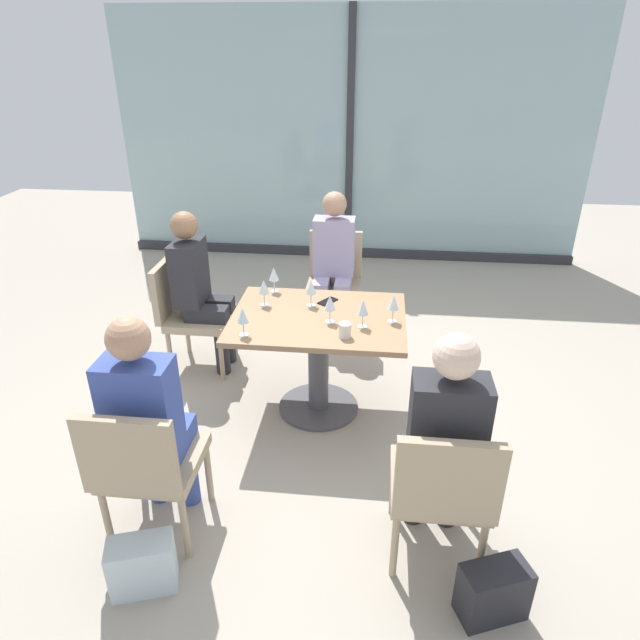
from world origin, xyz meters
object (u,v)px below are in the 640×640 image
at_px(chair_front_left, 145,463).
at_px(wine_glass_4, 274,274).
at_px(chair_far_left, 187,309).
at_px(person_front_left, 148,416).
at_px(dining_table_main, 318,343).
at_px(wine_glass_5, 311,288).
at_px(person_near_window, 333,260).
at_px(wine_glass_2, 394,303).
at_px(wine_glass_6, 363,308).
at_px(cell_phone_on_table, 328,301).
at_px(wine_glass_1, 264,287).
at_px(chair_front_right, 442,486).
at_px(coffee_cup, 345,330).
at_px(wine_glass_3, 243,316).
at_px(handbag_1, 493,592).
at_px(wine_glass_0, 330,303).
at_px(chair_near_window, 334,278).
at_px(person_front_right, 444,436).
at_px(handbag_0, 142,565).
at_px(person_far_left, 199,285).

height_order(chair_front_left, wine_glass_4, wine_glass_4).
relative_size(chair_far_left, person_front_left, 0.69).
bearing_deg(dining_table_main, wine_glass_5, 113.66).
bearing_deg(person_near_window, chair_far_left, -149.19).
xyz_separation_m(wine_glass_2, wine_glass_6, (-0.19, -0.10, 0.00)).
relative_size(chair_far_left, cell_phone_on_table, 6.04).
distance_m(wine_glass_1, wine_glass_5, 0.32).
relative_size(chair_front_left, person_front_left, 0.69).
height_order(chair_front_right, coffee_cup, chair_front_right).
xyz_separation_m(wine_glass_3, wine_glass_6, (0.71, 0.19, 0.00)).
distance_m(chair_front_right, coffee_cup, 1.13).
bearing_deg(wine_glass_2, chair_front_left, -134.75).
bearing_deg(wine_glass_1, person_near_window, 69.03).
xyz_separation_m(wine_glass_6, cell_phone_on_table, (-0.25, 0.35, -0.13)).
height_order(chair_far_left, handbag_1, chair_far_left).
relative_size(wine_glass_0, coffee_cup, 2.06).
bearing_deg(chair_near_window, wine_glass_1, -109.06).
height_order(wine_glass_0, wine_glass_1, same).
xyz_separation_m(wine_glass_5, coffee_cup, (0.26, -0.42, -0.09)).
bearing_deg(person_front_right, handbag_0, -163.72).
distance_m(chair_near_window, wine_glass_2, 1.40).
distance_m(person_far_left, wine_glass_1, 0.70).
relative_size(wine_glass_4, handbag_1, 0.62).
bearing_deg(chair_near_window, wine_glass_0, -86.39).
xyz_separation_m(wine_glass_1, wine_glass_6, (0.67, -0.25, 0.00)).
height_order(dining_table_main, cell_phone_on_table, cell_phone_on_table).
distance_m(person_front_left, coffee_cup, 1.25).
xyz_separation_m(dining_table_main, wine_glass_5, (-0.07, 0.15, 0.33)).
relative_size(cell_phone_on_table, handbag_1, 0.48).
height_order(dining_table_main, wine_glass_1, wine_glass_1).
relative_size(person_near_window, wine_glass_2, 6.81).
distance_m(person_front_left, wine_glass_3, 0.88).
height_order(person_far_left, cell_phone_on_table, person_far_left).
distance_m(chair_far_left, wine_glass_1, 0.86).
distance_m(dining_table_main, chair_far_left, 1.18).
xyz_separation_m(chair_near_window, wine_glass_5, (-0.07, -1.08, 0.37)).
bearing_deg(chair_near_window, person_far_left, -142.12).
xyz_separation_m(chair_front_right, handbag_1, (0.24, -0.26, -0.36)).
xyz_separation_m(coffee_cup, cell_phone_on_table, (-0.15, 0.49, -0.04)).
bearing_deg(person_far_left, wine_glass_5, -20.43).
bearing_deg(handbag_0, wine_glass_0, 44.69).
bearing_deg(wine_glass_1, dining_table_main, -18.34).
distance_m(wine_glass_5, cell_phone_on_table, 0.18).
bearing_deg(wine_glass_1, chair_front_left, -103.62).
bearing_deg(person_near_window, cell_phone_on_table, -87.47).
height_order(dining_table_main, chair_far_left, chair_far_left).
bearing_deg(person_far_left, wine_glass_0, -28.52).
bearing_deg(wine_glass_0, wine_glass_1, 155.97).
relative_size(wine_glass_1, wine_glass_4, 1.00).
bearing_deg(handbag_0, chair_front_right, -6.11).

